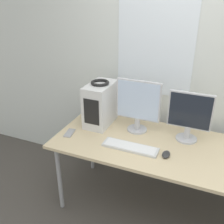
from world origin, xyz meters
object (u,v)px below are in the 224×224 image
monitor_main (138,105)px  cell_phone (70,133)px  headphones (100,83)px  pc_tower (100,104)px  keyboard (130,147)px  mouse (166,154)px  monitor_right_near (189,116)px

monitor_main → cell_phone: (-0.56, -0.31, -0.26)m
monitor_main → headphones: bearing=-179.5°
pc_tower → keyboard: pc_tower is taller
keyboard → mouse: bearing=1.4°
headphones → monitor_right_near: bearing=1.0°
monitor_main → monitor_right_near: monitor_main is taller
headphones → mouse: (0.73, -0.31, -0.41)m
headphones → monitor_main: size_ratio=0.35×
headphones → monitor_right_near: size_ratio=0.39×
monitor_right_near → cell_phone: 1.09m
pc_tower → headphones: headphones is taller
monitor_right_near → mouse: bearing=-109.1°
pc_tower → monitor_main: monitor_main is taller
keyboard → headphones: bearing=143.4°
headphones → monitor_main: 0.41m
headphones → keyboard: bearing=-36.6°
pc_tower → headphones: bearing=90.0°
pc_tower → monitor_right_near: (0.84, 0.01, 0.03)m
pc_tower → mouse: bearing=-22.8°
headphones → mouse: bearing=-22.9°
headphones → keyboard: headphones is taller
pc_tower → keyboard: size_ratio=0.87×
keyboard → monitor_main: bearing=97.7°
headphones → monitor_right_near: 0.86m
pc_tower → monitor_main: size_ratio=0.83×
monitor_main → cell_phone: bearing=-151.4°
pc_tower → cell_phone: size_ratio=2.60×
monitor_right_near → cell_phone: bearing=-162.7°
pc_tower → headphones: 0.22m
monitor_right_near → cell_phone: monitor_right_near is taller
headphones → pc_tower: bearing=-90.0°
monitor_right_near → headphones: bearing=-179.0°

